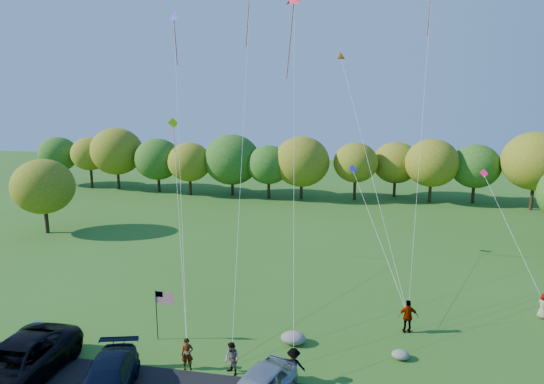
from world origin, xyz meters
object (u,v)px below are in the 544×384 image
(minivan_navy, at_px, (106,382))
(flyer_b, at_px, (232,359))
(flyer_c, at_px, (294,365))
(trash_barrel, at_px, (37,333))
(flyer_d, at_px, (408,316))
(minivan_dark, at_px, (15,364))
(flyer_a, at_px, (187,354))
(flyer_e, at_px, (543,306))

(minivan_navy, height_order, flyer_b, flyer_b)
(flyer_c, bearing_deg, trash_barrel, -7.93)
(minivan_navy, distance_m, flyer_d, 15.81)
(minivan_dark, distance_m, flyer_a, 7.69)
(flyer_b, relative_size, flyer_d, 0.85)
(flyer_c, height_order, flyer_e, flyer_c)
(flyer_e, bearing_deg, flyer_b, 76.35)
(minivan_navy, height_order, trash_barrel, minivan_navy)
(flyer_b, xyz_separation_m, flyer_e, (16.38, 9.01, -0.04))
(minivan_navy, bearing_deg, minivan_dark, 162.06)
(flyer_c, xyz_separation_m, flyer_e, (13.45, 9.01, -0.05))
(minivan_navy, xyz_separation_m, flyer_d, (13.26, 8.61, 0.11))
(trash_barrel, bearing_deg, minivan_navy, -31.27)
(minivan_dark, distance_m, flyer_b, 9.80)
(flyer_e, xyz_separation_m, trash_barrel, (-27.40, -8.10, -0.27))
(flyer_e, relative_size, trash_barrel, 1.53)
(minivan_navy, relative_size, flyer_c, 3.23)
(flyer_d, xyz_separation_m, flyer_e, (7.93, 3.25, -0.17))
(trash_barrel, bearing_deg, flyer_c, -3.76)
(flyer_e, bearing_deg, minivan_dark, 71.80)
(flyer_e, bearing_deg, flyer_d, 69.82)
(flyer_b, bearing_deg, trash_barrel, -146.13)
(flyer_b, height_order, flyer_c, flyer_c)
(flyer_a, distance_m, trash_barrel, 8.87)
(minivan_dark, relative_size, flyer_c, 4.13)
(flyer_d, bearing_deg, flyer_b, 24.69)
(flyer_b, relative_size, trash_barrel, 1.60)
(minivan_navy, bearing_deg, flyer_e, 14.10)
(minivan_dark, distance_m, flyer_c, 12.65)
(flyer_a, height_order, flyer_d, flyer_d)
(minivan_dark, distance_m, flyer_d, 19.75)
(flyer_d, distance_m, flyer_e, 8.57)
(minivan_dark, relative_size, flyer_d, 3.60)
(minivan_navy, xyz_separation_m, flyer_c, (7.75, 2.86, -0.01))
(trash_barrel, bearing_deg, flyer_a, -5.94)
(minivan_dark, xyz_separation_m, flyer_e, (25.82, 11.64, -0.24))
(minivan_dark, xyz_separation_m, flyer_b, (9.44, 2.63, -0.20))
(minivan_navy, xyz_separation_m, trash_barrel, (-6.21, 3.77, -0.33))
(minivan_navy, relative_size, flyer_a, 3.34)
(flyer_c, distance_m, trash_barrel, 13.99)
(flyer_a, bearing_deg, flyer_c, -18.04)
(flyer_b, xyz_separation_m, flyer_c, (2.93, 0.00, 0.02))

